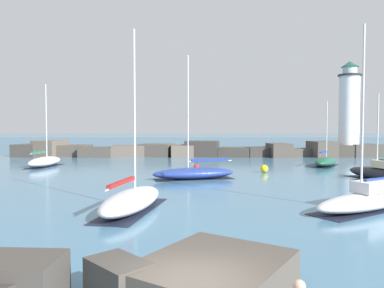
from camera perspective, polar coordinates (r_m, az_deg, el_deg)
open_sea_beyond at (r=119.14m, az=0.41°, el=0.31°), size 400.00×116.00×0.01m
breakwater_jetty at (r=59.26m, az=0.12°, el=-0.96°), size 57.92×6.58×2.52m
lighthouse at (r=64.13m, az=22.81°, el=4.09°), size 4.18×4.18×14.97m
foreground_rocks at (r=10.20m, az=-13.71°, el=-20.32°), size 9.82×5.36×1.42m
sailboat_moored_0 at (r=36.00m, az=27.01°, el=-4.00°), size 4.10×8.00×7.55m
sailboat_moored_1 at (r=33.15m, az=0.34°, el=-4.42°), size 7.67×3.97×10.85m
sailboat_moored_2 at (r=23.23m, az=25.26°, el=-7.58°), size 8.09×6.34×10.13m
sailboat_moored_4 at (r=21.03m, az=-9.18°, el=-8.39°), size 3.50×7.57×10.01m
sailboat_moored_5 at (r=47.07m, az=-21.52°, el=-2.48°), size 2.70×6.87×9.67m
sailboat_moored_6 at (r=47.00m, az=19.66°, el=-2.52°), size 5.01×6.52×7.70m
mooring_buoy_orange_near at (r=38.74m, az=10.95°, el=-3.71°), size 0.79×0.79×0.99m
mooring_buoy_far_side at (r=41.02m, az=0.64°, el=-3.49°), size 0.54×0.54×0.74m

